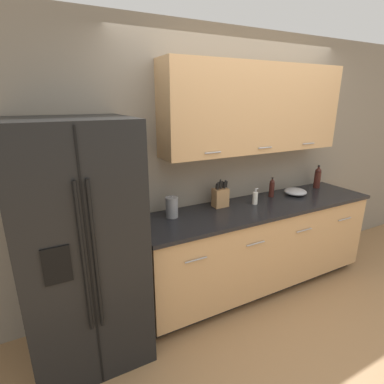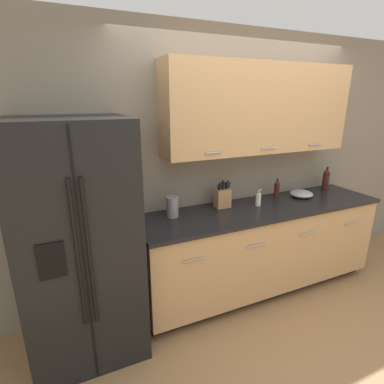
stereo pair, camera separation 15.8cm
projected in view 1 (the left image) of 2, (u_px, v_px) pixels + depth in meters
The scene contains 10 objects.
ground_plane at pixel (302, 334), 2.60m from camera, with size 14.00×14.00×0.00m, color #997047.
wall_back at pixel (239, 149), 3.08m from camera, with size 10.00×0.39×2.60m.
counter_unit at pixel (257, 246), 3.16m from camera, with size 2.56×0.64×0.93m.
refrigerator at pixel (82, 246), 2.20m from camera, with size 0.82×0.78×1.84m.
knife_block at pixel (220, 197), 2.95m from camera, with size 0.16×0.10×0.28m.
wine_bottle at pixel (318, 177), 3.57m from camera, with size 0.08×0.08×0.27m.
soap_dispenser at pixel (255, 198), 3.03m from camera, with size 0.06×0.05×0.16m.
oil_bottle at pixel (272, 188), 3.25m from camera, with size 0.06×0.06×0.22m.
steel_canister at pixel (172, 207), 2.69m from camera, with size 0.11×0.11×0.20m.
mixing_bowl at pixel (295, 192), 3.33m from camera, with size 0.24×0.24×0.07m.
Camera 1 is at (-1.83, -1.42, 1.96)m, focal length 28.00 mm.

